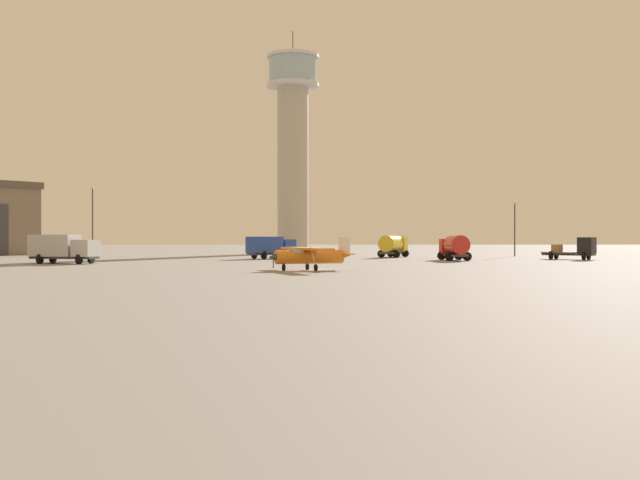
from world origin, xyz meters
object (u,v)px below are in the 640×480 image
at_px(control_tower, 293,138).
at_px(truck_box_silver, 62,248).
at_px(truck_fuel_tanker_red, 455,246).
at_px(light_post_west, 515,223).
at_px(truck_box_blue, 270,246).
at_px(airplane_orange, 310,255).
at_px(truck_flatbed_black, 577,249).
at_px(truck_fuel_tanker_yellow, 393,245).
at_px(light_post_east, 93,215).

bearing_deg(control_tower, truck_box_silver, -115.11).
xyz_separation_m(truck_fuel_tanker_red, light_post_west, (12.19, 18.18, 3.06)).
bearing_deg(truck_box_blue, airplane_orange, -118.71).
bearing_deg(airplane_orange, light_post_west, -143.38).
height_order(truck_flatbed_black, truck_box_blue, truck_box_blue).
distance_m(truck_fuel_tanker_red, light_post_west, 22.11).
height_order(truck_fuel_tanker_yellow, truck_flatbed_black, truck_fuel_tanker_yellow).
distance_m(truck_fuel_tanker_yellow, truck_box_blue, 17.08).
height_order(control_tower, airplane_orange, control_tower).
bearing_deg(truck_fuel_tanker_red, truck_box_silver, 99.77).
xyz_separation_m(truck_box_blue, light_post_west, (33.61, 10.68, 3.12)).
relative_size(airplane_orange, truck_flatbed_black, 1.48).
distance_m(airplane_orange, truck_box_blue, 32.64).
height_order(control_tower, truck_box_silver, control_tower).
bearing_deg(truck_fuel_tanker_red, control_tower, 23.34).
height_order(control_tower, light_post_west, control_tower).
bearing_deg(truck_box_silver, truck_box_blue, 54.20).
bearing_deg(truck_fuel_tanker_red, truck_box_blue, 68.23).
height_order(airplane_orange, truck_box_blue, truck_box_blue).
bearing_deg(truck_fuel_tanker_red, light_post_east, 60.70).
relative_size(airplane_orange, truck_fuel_tanker_red, 1.51).
distance_m(control_tower, airplane_orange, 66.63).
distance_m(truck_box_silver, truck_fuel_tanker_yellow, 42.67).
bearing_deg(truck_fuel_tanker_red, truck_fuel_tanker_yellow, 19.43).
height_order(truck_fuel_tanker_yellow, light_post_east, light_post_east).
height_order(truck_flatbed_black, light_post_east, light_post_east).
bearing_deg(light_post_east, airplane_orange, -57.57).
bearing_deg(airplane_orange, truck_box_silver, -51.77).
xyz_separation_m(control_tower, light_post_east, (-29.01, -15.00, -13.32)).
height_order(airplane_orange, truck_flatbed_black, airplane_orange).
bearing_deg(light_post_west, truck_box_silver, -153.19).
bearing_deg(control_tower, truck_fuel_tanker_yellow, -62.25).
distance_m(airplane_orange, light_post_east, 58.37).
height_order(airplane_orange, truck_box_silver, truck_box_silver).
bearing_deg(truck_fuel_tanker_yellow, light_post_east, 99.96).
xyz_separation_m(truck_flatbed_black, light_post_east, (-63.21, 21.47, 4.64)).
xyz_separation_m(truck_fuel_tanker_yellow, truck_fuel_tanker_red, (5.42, -13.49, -0.05)).
bearing_deg(truck_fuel_tanker_yellow, truck_fuel_tanker_red, -133.91).
xyz_separation_m(truck_box_blue, truck_fuel_tanker_red, (21.42, -7.50, 0.05)).
bearing_deg(truck_box_silver, truck_fuel_tanker_yellow, 46.82).
bearing_deg(control_tower, truck_flatbed_black, -46.84).
height_order(truck_box_silver, light_post_west, light_post_west).
bearing_deg(truck_fuel_tanker_red, airplane_orange, 143.41).
relative_size(airplane_orange, truck_fuel_tanker_yellow, 1.34).
bearing_deg(light_post_west, control_tower, 145.90).
height_order(airplane_orange, light_post_west, light_post_west).
distance_m(airplane_orange, truck_box_silver, 29.43).
relative_size(truck_box_blue, light_post_east, 0.62).
xyz_separation_m(truck_box_silver, truck_flatbed_black, (56.85, 11.87, -0.35)).
relative_size(light_post_west, light_post_east, 0.77).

